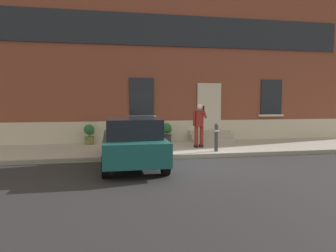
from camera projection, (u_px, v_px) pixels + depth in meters
ground_plane at (198, 164)px, 9.81m from camera, size 80.00×80.00×0.00m
sidewalk at (179, 148)px, 12.54m from camera, size 24.00×3.60×0.15m
curb_edge at (191, 156)px, 10.72m from camera, size 24.00×0.12×0.15m
building_facade at (168, 65)px, 14.68m from camera, size 24.00×1.52×7.50m
entrance_stoop at (211, 137)px, 14.26m from camera, size 1.99×0.96×0.48m
hatchback_car_teal at (132, 141)px, 9.45m from camera, size 1.80×4.07×1.50m
bollard_near_person at (216, 136)px, 11.27m from camera, size 0.15×0.15×1.04m
person_on_phone at (199, 123)px, 12.16m from camera, size 0.51×0.48×1.75m
planter_olive at (89, 134)px, 13.12m from camera, size 0.44×0.44×0.86m
planter_terracotta at (146, 133)px, 13.64m from camera, size 0.44×0.44×0.86m
planter_charcoal at (167, 132)px, 13.86m from camera, size 0.44×0.44×0.86m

